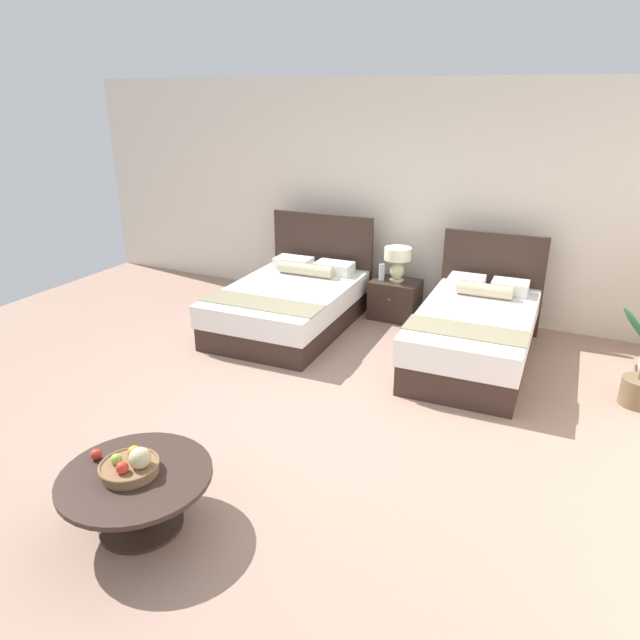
% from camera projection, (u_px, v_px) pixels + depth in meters
% --- Properties ---
extents(ground_plane, '(10.00, 9.90, 0.02)m').
position_uv_depth(ground_plane, '(305.00, 415.00, 5.27)').
color(ground_plane, gray).
extents(wall_back, '(10.00, 0.12, 2.88)m').
position_uv_depth(wall_back, '(418.00, 199.00, 7.37)').
color(wall_back, silver).
rests_on(wall_back, ground).
extents(bed_near_window, '(1.46, 2.15, 1.23)m').
position_uv_depth(bed_near_window, '(291.00, 303.00, 7.11)').
color(bed_near_window, '#34241D').
rests_on(bed_near_window, ground).
extents(bed_near_corner, '(1.24, 2.16, 1.20)m').
position_uv_depth(bed_near_corner, '(475.00, 332.00, 6.19)').
color(bed_near_corner, '#34241D').
rests_on(bed_near_corner, ground).
extents(nightstand, '(0.60, 0.46, 0.49)m').
position_uv_depth(nightstand, '(395.00, 299.00, 7.41)').
color(nightstand, '#34241D').
rests_on(nightstand, ground).
extents(table_lamp, '(0.33, 0.33, 0.43)m').
position_uv_depth(table_lamp, '(398.00, 259.00, 7.23)').
color(table_lamp, beige).
rests_on(table_lamp, nightstand).
extents(vase, '(0.07, 0.07, 0.21)m').
position_uv_depth(vase, '(382.00, 272.00, 7.32)').
color(vase, silver).
rests_on(vase, nightstand).
extents(coffee_table, '(0.99, 0.99, 0.41)m').
position_uv_depth(coffee_table, '(137.00, 488.00, 3.81)').
color(coffee_table, '#34241D').
rests_on(coffee_table, ground).
extents(fruit_bowl, '(0.39, 0.39, 0.20)m').
position_uv_depth(fruit_bowl, '(131.00, 465.00, 3.76)').
color(fruit_bowl, brown).
rests_on(fruit_bowl, coffee_table).
extents(loose_apple, '(0.07, 0.07, 0.07)m').
position_uv_depth(loose_apple, '(96.00, 454.00, 3.91)').
color(loose_apple, red).
rests_on(loose_apple, coffee_table).
extents(potted_palm, '(0.52, 0.49, 0.94)m').
position_uv_depth(potted_palm, '(640.00, 380.00, 5.34)').
color(potted_palm, brown).
rests_on(potted_palm, ground).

